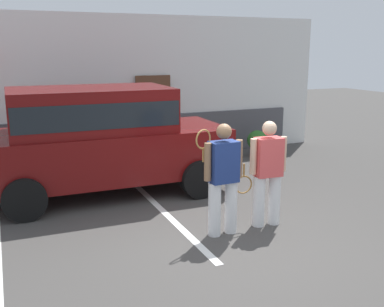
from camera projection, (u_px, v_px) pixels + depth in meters
ground_plane at (227, 239)px, 6.67m from camera, size 40.00×40.00×0.00m
parking_stripe_1 at (163, 211)px, 7.83m from camera, size 0.12×4.40×0.01m
house_frontage at (126, 93)px, 11.22m from camera, size 10.89×0.40×3.57m
parked_suv at (100, 136)px, 8.53m from camera, size 4.64×2.23×2.05m
tennis_player_man at (223, 178)px, 6.67m from camera, size 0.77×0.28×1.70m
tennis_player_woman at (267, 172)px, 7.03m from camera, size 0.88×0.29×1.68m
potted_plant_by_porch at (257, 142)px, 11.73m from camera, size 0.52×0.52×0.68m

